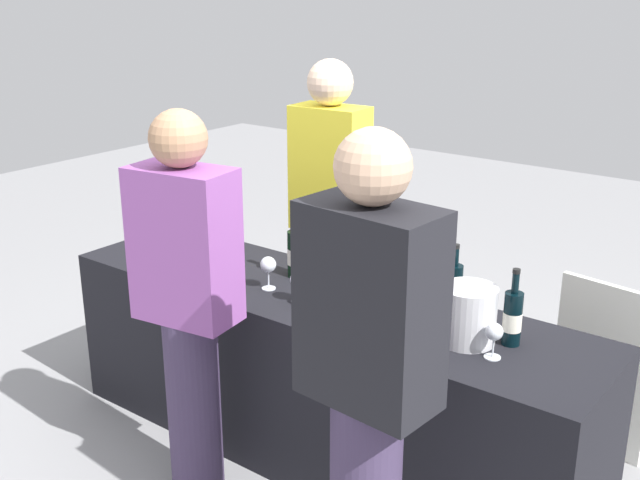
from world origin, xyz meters
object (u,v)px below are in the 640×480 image
at_px(wine_bottle_0, 225,230).
at_px(wine_bottle_5, 512,318).
at_px(wine_glass_4, 370,305).
at_px(wine_glass_2, 313,287).
at_px(wine_glass_5, 494,333).
at_px(menu_board, 601,368).
at_px(wine_bottle_3, 410,288).
at_px(wine_bottle_4, 454,290).
at_px(wine_bottle_2, 361,267).
at_px(guest_1, 368,377).
at_px(wine_glass_0, 268,266).
at_px(ice_bucket, 468,315).
at_px(wine_bottle_1, 296,253).
at_px(server_pouring, 330,211).
at_px(wine_glass_3, 323,294).
at_px(wine_glass_1, 299,281).
at_px(guest_0, 188,300).

relative_size(wine_bottle_0, wine_bottle_5, 1.06).
bearing_deg(wine_glass_4, wine_glass_2, 176.27).
bearing_deg(wine_glass_5, menu_board, 80.35).
bearing_deg(wine_bottle_0, wine_bottle_3, -3.77).
height_order(wine_bottle_3, wine_bottle_4, wine_bottle_4).
relative_size(wine_bottle_2, guest_1, 0.18).
xyz_separation_m(wine_glass_0, wine_glass_4, (0.58, -0.07, -0.01)).
bearing_deg(wine_bottle_0, ice_bucket, -7.06).
distance_m(wine_bottle_5, ice_bucket, 0.16).
relative_size(wine_bottle_3, wine_glass_5, 2.15).
xyz_separation_m(wine_bottle_0, menu_board, (1.69, 0.64, -0.48)).
relative_size(wine_bottle_1, wine_glass_4, 2.23).
height_order(wine_glass_4, server_pouring, server_pouring).
xyz_separation_m(wine_bottle_2, server_pouring, (-0.49, 0.44, 0.06)).
bearing_deg(guest_1, ice_bucket, 94.18).
bearing_deg(wine_bottle_5, wine_bottle_0, 176.53).
distance_m(wine_bottle_0, wine_glass_5, 1.56).
height_order(wine_bottle_1, wine_glass_4, wine_bottle_1).
distance_m(wine_glass_2, wine_glass_3, 0.09).
bearing_deg(wine_glass_3, server_pouring, 124.87).
bearing_deg(wine_glass_4, ice_bucket, 19.14).
xyz_separation_m(wine_bottle_5, server_pouring, (-1.24, 0.54, 0.06)).
xyz_separation_m(wine_bottle_0, wine_bottle_2, (0.81, 0.00, -0.01)).
xyz_separation_m(wine_bottle_4, wine_glass_1, (-0.59, -0.26, -0.02)).
bearing_deg(wine_glass_1, wine_glass_4, -5.28).
relative_size(wine_bottle_4, wine_glass_5, 2.27).
distance_m(wine_bottle_1, wine_glass_0, 0.19).
xyz_separation_m(wine_bottle_0, wine_bottle_5, (1.55, -0.09, -0.01)).
height_order(wine_bottle_5, wine_glass_2, wine_bottle_5).
height_order(wine_bottle_3, server_pouring, server_pouring).
relative_size(wine_glass_4, ice_bucket, 0.65).
distance_m(wine_bottle_5, wine_glass_4, 0.53).
height_order(wine_bottle_5, wine_glass_0, wine_bottle_5).
xyz_separation_m(wine_glass_0, server_pouring, (-0.17, 0.67, 0.06)).
bearing_deg(wine_bottle_5, wine_glass_0, -172.75).
height_order(wine_glass_3, menu_board, wine_glass_3).
xyz_separation_m(wine_bottle_1, wine_glass_5, (1.07, -0.20, -0.02)).
relative_size(wine_glass_4, menu_board, 0.18).
bearing_deg(wine_glass_3, wine_bottle_3, 42.67).
distance_m(wine_bottle_4, wine_glass_5, 0.37).
distance_m(wine_glass_0, guest_1, 1.11).
relative_size(wine_glass_3, guest_1, 0.08).
bearing_deg(wine_glass_3, guest_1, -42.74).
height_order(wine_glass_0, wine_glass_1, wine_glass_0).
bearing_deg(guest_0, ice_bucket, 21.41).
height_order(wine_glass_4, wine_glass_5, wine_glass_4).
bearing_deg(wine_glass_5, wine_bottle_1, 169.46).
xyz_separation_m(wine_bottle_4, server_pouring, (-0.95, 0.45, 0.05)).
distance_m(wine_bottle_4, wine_glass_1, 0.64).
height_order(wine_bottle_5, guest_1, guest_1).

